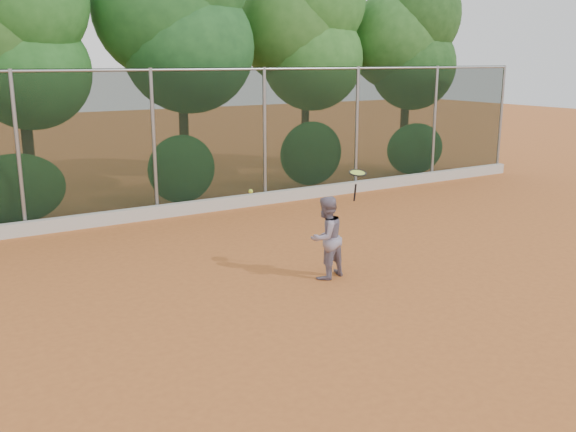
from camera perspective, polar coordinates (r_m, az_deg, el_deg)
ground at (r=9.82m, az=3.10°, el=-8.29°), size 80.00×80.00×0.00m
concrete_curb at (r=15.61m, az=-11.31°, el=0.39°), size 24.00×0.20×0.30m
tennis_player at (r=10.99m, az=3.40°, el=-1.93°), size 0.81×0.70×1.44m
chainlink_fence at (r=15.48m, az=-11.85°, el=6.69°), size 24.09×0.09×3.50m
foliage_backdrop at (r=17.11m, az=-16.44°, el=15.61°), size 23.70×3.63×7.55m
tennis_racket at (r=10.88m, az=6.19°, el=3.63°), size 0.38×0.38×0.55m
tennis_ball_in_flight at (r=9.68m, az=-3.33°, el=2.20°), size 0.07×0.07×0.07m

